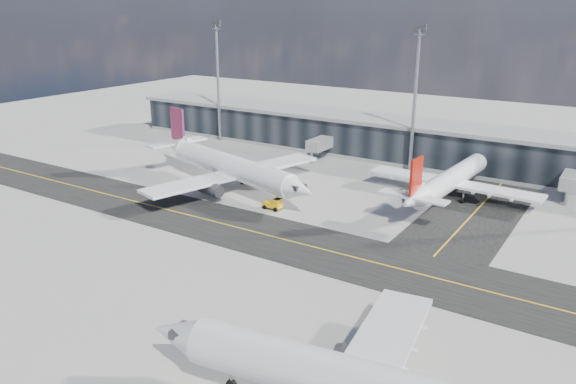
# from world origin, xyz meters

# --- Properties ---
(ground) EXTENTS (300.00, 300.00, 0.00)m
(ground) POSITION_xyz_m (0.00, 0.00, 0.00)
(ground) COLOR gray
(ground) RESTS_ON ground
(taxiway_lanes) EXTENTS (180.00, 63.00, 0.03)m
(taxiway_lanes) POSITION_xyz_m (3.91, 10.74, 0.01)
(taxiway_lanes) COLOR black
(taxiway_lanes) RESTS_ON ground
(terminal_concourse) EXTENTS (152.00, 19.80, 8.80)m
(terminal_concourse) POSITION_xyz_m (0.04, 54.93, 4.09)
(terminal_concourse) COLOR black
(terminal_concourse) RESTS_ON ground
(floodlight_masts) EXTENTS (102.50, 0.70, 28.90)m
(floodlight_masts) POSITION_xyz_m (0.00, 48.00, 15.61)
(floodlight_masts) COLOR gray
(floodlight_masts) RESTS_ON ground
(airliner_af) EXTENTS (42.35, 36.45, 12.72)m
(airliner_af) POSITION_xyz_m (-23.81, 18.80, 4.20)
(airliner_af) COLOR white
(airliner_af) RESTS_ON ground
(airliner_redtail) EXTENTS (30.67, 35.96, 10.65)m
(airliner_redtail) POSITION_xyz_m (12.32, 34.35, 3.52)
(airliner_redtail) COLOR white
(airliner_redtail) RESTS_ON ground
(baggage_tug) EXTENTS (3.30, 1.76, 2.03)m
(baggage_tug) POSITION_xyz_m (-10.45, 13.60, 1.02)
(baggage_tug) COLOR #FFB50D
(baggage_tug) RESTS_ON ground
(service_van) EXTENTS (4.57, 5.79, 1.46)m
(service_van) POSITION_xyz_m (7.20, 29.84, 0.73)
(service_van) COLOR white
(service_van) RESTS_ON ground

